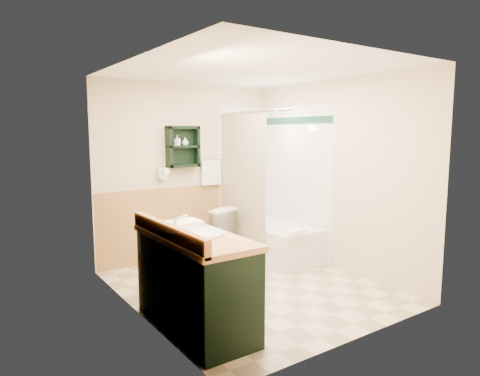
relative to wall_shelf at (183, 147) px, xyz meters
The scene contains 25 objects.
floor 2.09m from the wall_shelf, 85.93° to the right, with size 3.00×3.00×0.00m, color beige.
back_wall 0.38m from the wall_shelf, 48.99° to the left, with size 2.60×0.04×2.40m, color beige.
left_wall 1.89m from the wall_shelf, 130.97° to the right, with size 0.04×3.00×2.40m, color beige.
right_wall 2.03m from the wall_shelf, 44.70° to the right, with size 0.04×3.00×2.40m, color beige.
ceiling 1.66m from the wall_shelf, 85.93° to the right, with size 2.60×3.00×0.04m, color white.
wainscot_left 2.12m from the wall_shelf, 130.14° to the right, with size 2.98×2.98×1.00m, color tan, non-canonical shape.
wainscot_back 1.06m from the wall_shelf, 38.66° to the left, with size 2.58×2.58×1.00m, color tan, non-canonical shape.
mirror_frame 2.28m from the wall_shelf, 120.90° to the right, with size 1.30×1.30×1.00m, color brown, non-canonical shape.
mirror_glass 2.28m from the wall_shelf, 120.79° to the right, with size 1.20×1.20×0.90m, color white, non-canonical shape.
tile_right 1.61m from the wall_shelf, 25.39° to the right, with size 1.50×1.50×2.10m, color white, non-canonical shape.
tile_back 1.23m from the wall_shelf, ahead, with size 0.95×0.95×2.10m, color white, non-canonical shape.
tile_accent 1.56m from the wall_shelf, 25.55° to the right, with size 1.50×1.50×0.10m, color #12402A, non-canonical shape.
wall_shelf is the anchor object (origin of this frame).
hair_dryer 0.46m from the wall_shelf, behind, with size 0.10×0.24×0.18m, color white, non-canonical shape.
towel_bar 0.49m from the wall_shelf, ahead, with size 0.40×0.06×0.40m, color white, non-canonical shape.
curtain_rod 1.01m from the wall_shelf, 46.11° to the right, with size 0.03×0.03×1.60m, color silver.
shower_curtain 0.89m from the wall_shelf, 37.30° to the right, with size 1.05×1.05×1.70m, color #BEAE90, non-canonical shape.
vanity 2.42m from the wall_shelf, 114.68° to the right, with size 0.59×1.35×0.86m, color black.
bathtub 1.77m from the wall_shelf, 29.80° to the right, with size 0.72×1.50×0.48m, color silver.
toilet 1.22m from the wall_shelf, 44.93° to the right, with size 0.42×0.76×0.74m, color silver.
counter_towel 1.87m from the wall_shelf, 117.03° to the right, with size 0.31×0.24×0.04m, color white.
vanity_book 1.99m from the wall_shelf, 123.78° to the right, with size 0.18×0.02×0.24m, color black.
tub_towel 1.87m from the wall_shelf, 56.91° to the right, with size 0.23×0.19×0.07m, color white.
soap_bottle_a 0.10m from the wall_shelf, behind, with size 0.06×0.13×0.06m, color silver.
soap_bottle_b 0.06m from the wall_shelf, ahead, with size 0.08×0.11×0.08m, color silver.
Camera 1 is at (-2.73, -3.77, 1.74)m, focal length 32.00 mm.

